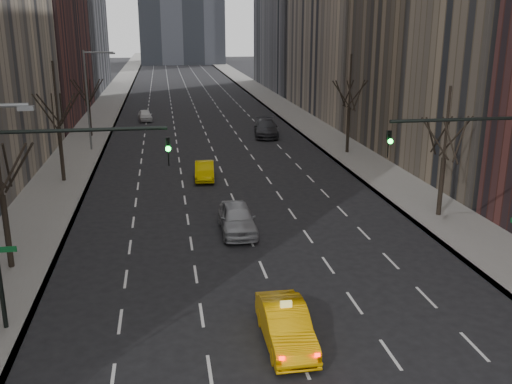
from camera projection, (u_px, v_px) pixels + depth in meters
name	position (u px, v px, depth m)	size (l,w,h in m)	color
sidewalk_left	(104.00, 111.00, 76.72)	(4.50, 320.00, 0.15)	slate
sidewalk_right	(282.00, 107.00, 80.51)	(4.50, 320.00, 0.15)	slate
tree_lw_b	(2.00, 196.00, 26.52)	(3.36, 3.50, 7.82)	black
tree_lw_c	(59.00, 129.00, 41.57)	(3.36, 3.50, 8.74)	black
tree_lw_d	(88.00, 103.00, 58.74)	(3.36, 3.50, 7.36)	black
tree_rw_b	(444.00, 158.00, 34.01)	(3.36, 3.50, 7.82)	black
tree_rw_c	(349.00, 110.00, 50.95)	(3.36, 3.50, 8.74)	black
traffic_mast_left	(37.00, 193.00, 20.78)	(6.69, 0.39, 8.00)	black
traffic_mast_right	(497.00, 173.00, 23.59)	(6.69, 0.39, 8.00)	black
streetlight_far	(91.00, 90.00, 51.71)	(2.83, 0.22, 9.00)	slate
taxi_sedan	(286.00, 325.00, 20.98)	(1.59, 4.55, 1.50)	#F7AC05
silver_sedan_ahead	(237.00, 218.00, 32.27)	(1.95, 4.84, 1.65)	#93959A
far_taxi	(204.00, 171.00, 43.35)	(1.42, 4.07, 1.34)	#D7B604
far_suv_grey	(266.00, 128.00, 59.89)	(2.39, 5.88, 1.71)	#2C2D31
far_car_white	(145.00, 115.00, 69.47)	(1.58, 3.92, 1.34)	white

